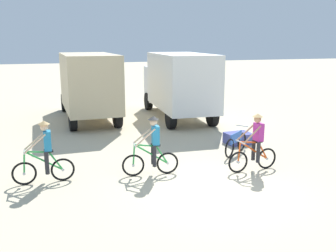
{
  "coord_description": "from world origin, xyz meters",
  "views": [
    {
      "loc": [
        -4.2,
        -8.8,
        4.01
      ],
      "look_at": [
        -0.4,
        3.24,
        1.1
      ],
      "focal_mm": 40.06,
      "sensor_mm": 36.0,
      "label": 1
    }
  ],
  "objects_px": {
    "box_truck_white_box": "(178,82)",
    "cyclist_orange_shirt": "(45,154)",
    "box_truck_tan_camper": "(88,83)",
    "cyclist_near_camera": "(255,144)",
    "supply_crate": "(238,138)",
    "bicycle_spare": "(236,143)",
    "cyclist_cowboy_hat": "(152,148)"
  },
  "relations": [
    {
      "from": "cyclist_orange_shirt",
      "to": "cyclist_cowboy_hat",
      "type": "relative_size",
      "value": 1.0
    },
    {
      "from": "cyclist_orange_shirt",
      "to": "bicycle_spare",
      "type": "relative_size",
      "value": 1.3
    },
    {
      "from": "bicycle_spare",
      "to": "supply_crate",
      "type": "height_order",
      "value": "bicycle_spare"
    },
    {
      "from": "box_truck_tan_camper",
      "to": "supply_crate",
      "type": "relative_size",
      "value": 6.94
    },
    {
      "from": "cyclist_orange_shirt",
      "to": "bicycle_spare",
      "type": "bearing_deg",
      "value": 7.57
    },
    {
      "from": "box_truck_tan_camper",
      "to": "cyclist_orange_shirt",
      "type": "bearing_deg",
      "value": -103.72
    },
    {
      "from": "box_truck_tan_camper",
      "to": "box_truck_white_box",
      "type": "distance_m",
      "value": 4.62
    },
    {
      "from": "cyclist_cowboy_hat",
      "to": "supply_crate",
      "type": "distance_m",
      "value": 4.84
    },
    {
      "from": "box_truck_white_box",
      "to": "cyclist_near_camera",
      "type": "relative_size",
      "value": 3.76
    },
    {
      "from": "cyclist_orange_shirt",
      "to": "cyclist_cowboy_hat",
      "type": "distance_m",
      "value": 3.09
    },
    {
      "from": "cyclist_orange_shirt",
      "to": "cyclist_near_camera",
      "type": "bearing_deg",
      "value": -8.03
    },
    {
      "from": "cyclist_orange_shirt",
      "to": "cyclist_near_camera",
      "type": "distance_m",
      "value": 6.28
    },
    {
      "from": "box_truck_tan_camper",
      "to": "cyclist_orange_shirt",
      "type": "distance_m",
      "value": 8.89
    },
    {
      "from": "cyclist_orange_shirt",
      "to": "supply_crate",
      "type": "bearing_deg",
      "value": 16.1
    },
    {
      "from": "box_truck_tan_camper",
      "to": "cyclist_near_camera",
      "type": "distance_m",
      "value": 10.37
    },
    {
      "from": "box_truck_white_box",
      "to": "cyclist_near_camera",
      "type": "xyz_separation_m",
      "value": [
        -0.38,
        -8.43,
        -1.03
      ]
    },
    {
      "from": "box_truck_tan_camper",
      "to": "cyclist_cowboy_hat",
      "type": "height_order",
      "value": "box_truck_tan_camper"
    },
    {
      "from": "box_truck_white_box",
      "to": "box_truck_tan_camper",
      "type": "bearing_deg",
      "value": 167.13
    },
    {
      "from": "cyclist_near_camera",
      "to": "box_truck_tan_camper",
      "type": "bearing_deg",
      "value": 113.58
    },
    {
      "from": "box_truck_white_box",
      "to": "bicycle_spare",
      "type": "bearing_deg",
      "value": -90.95
    },
    {
      "from": "supply_crate",
      "to": "bicycle_spare",
      "type": "bearing_deg",
      "value": -121.48
    },
    {
      "from": "box_truck_white_box",
      "to": "supply_crate",
      "type": "distance_m",
      "value": 5.74
    },
    {
      "from": "cyclist_orange_shirt",
      "to": "cyclist_cowboy_hat",
      "type": "bearing_deg",
      "value": -5.54
    },
    {
      "from": "supply_crate",
      "to": "cyclist_orange_shirt",
      "type": "bearing_deg",
      "value": -163.9
    },
    {
      "from": "cyclist_near_camera",
      "to": "bicycle_spare",
      "type": "relative_size",
      "value": 1.3
    },
    {
      "from": "box_truck_white_box",
      "to": "supply_crate",
      "type": "xyz_separation_m",
      "value": [
        0.64,
        -5.46,
        -1.66
      ]
    },
    {
      "from": "cyclist_cowboy_hat",
      "to": "supply_crate",
      "type": "bearing_deg",
      "value": 29.84
    },
    {
      "from": "box_truck_white_box",
      "to": "supply_crate",
      "type": "relative_size",
      "value": 6.97
    },
    {
      "from": "box_truck_tan_camper",
      "to": "supply_crate",
      "type": "xyz_separation_m",
      "value": [
        5.15,
        -6.49,
        -1.66
      ]
    },
    {
      "from": "box_truck_white_box",
      "to": "bicycle_spare",
      "type": "xyz_separation_m",
      "value": [
        -0.11,
        -6.68,
        -1.48
      ]
    },
    {
      "from": "box_truck_white_box",
      "to": "cyclist_orange_shirt",
      "type": "bearing_deg",
      "value": -131.18
    },
    {
      "from": "box_truck_white_box",
      "to": "cyclist_near_camera",
      "type": "bearing_deg",
      "value": -92.59
    }
  ]
}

